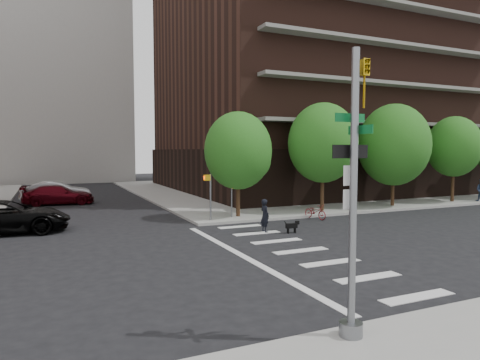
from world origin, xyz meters
TOP-DOWN VIEW (x-y plane):
  - ground at (0.00, 0.00)m, footprint 120.00×120.00m
  - sidewalk_ne at (20.50, 23.50)m, footprint 39.00×33.00m
  - crosswalk at (2.21, -0.00)m, footprint 3.85×13.00m
  - tree_a at (4.00, 8.50)m, footprint 4.00×4.00m
  - tree_b at (10.00, 8.50)m, footprint 4.50×4.50m
  - tree_c at (16.00, 8.50)m, footprint 5.00×5.00m
  - tree_d at (22.00, 8.50)m, footprint 4.00×4.00m
  - traffic_signal at (-0.47, -7.49)m, footprint 0.90×0.75m
  - pedestrian_signal at (2.32, 7.92)m, footprint 2.18×0.67m
  - parked_car_black at (-8.20, 9.00)m, footprint 3.04×6.01m
  - parked_car_maroon at (-5.61, 19.97)m, footprint 2.25×5.14m
  - parked_car_silver at (-5.73, 21.33)m, footprint 2.16×5.19m
  - scooter at (8.12, 6.50)m, footprint 0.90×1.76m
  - dog_walker at (3.50, 4.11)m, footprint 0.62×0.42m
  - dog at (4.63, 3.36)m, footprint 0.70×0.23m

SIDE VIEW (x-z plane):
  - ground at x=0.00m, z-range 0.00..0.00m
  - crosswalk at x=2.21m, z-range 0.00..0.01m
  - sidewalk_ne at x=20.50m, z-range 0.00..0.15m
  - dog at x=4.63m, z-range 0.08..0.67m
  - scooter at x=8.12m, z-range 0.00..0.88m
  - parked_car_maroon at x=-5.61m, z-range 0.00..1.47m
  - parked_car_black at x=-8.20m, z-range 0.00..1.63m
  - dog_walker at x=3.50m, z-range 0.00..1.66m
  - parked_car_silver at x=-5.73m, z-range 0.00..1.67m
  - pedestrian_signal at x=2.32m, z-range 0.55..3.15m
  - traffic_signal at x=-0.47m, z-range -0.30..5.70m
  - tree_a at x=4.00m, z-range 1.09..6.99m
  - tree_d at x=22.00m, z-range 1.24..7.44m
  - tree_c at x=16.00m, z-range 1.05..7.85m
  - tree_b at x=10.00m, z-range 1.22..7.87m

